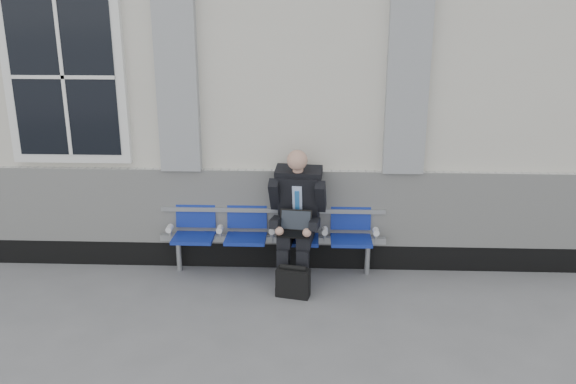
{
  "coord_description": "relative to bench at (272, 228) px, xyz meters",
  "views": [
    {
      "loc": [
        3.09,
        -5.52,
        3.28
      ],
      "look_at": [
        2.83,
        0.9,
        1.13
      ],
      "focal_mm": 40.0,
      "sensor_mm": 36.0,
      "label": 1
    }
  ],
  "objects": [
    {
      "name": "businessman",
      "position": [
        0.29,
        -0.14,
        0.26
      ],
      "size": [
        0.65,
        0.87,
        1.51
      ],
      "color": "black",
      "rests_on": "ground"
    },
    {
      "name": "station_building",
      "position": [
        -2.66,
        2.15,
        1.67
      ],
      "size": [
        14.4,
        4.4,
        4.49
      ],
      "color": "silver",
      "rests_on": "ground"
    },
    {
      "name": "bench",
      "position": [
        0.0,
        0.0,
        0.0
      ],
      "size": [
        2.6,
        0.47,
        0.91
      ],
      "color": "#9EA0A3",
      "rests_on": "ground"
    },
    {
      "name": "briefcase",
      "position": [
        0.26,
        -0.61,
        -0.38
      ],
      "size": [
        0.38,
        0.22,
        0.37
      ],
      "color": "black",
      "rests_on": "ground"
    },
    {
      "name": "ground",
      "position": [
        -2.64,
        -1.32,
        -0.55
      ],
      "size": [
        70.0,
        70.0,
        0.0
      ],
      "primitive_type": "plane",
      "color": "slate",
      "rests_on": "ground"
    }
  ]
}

